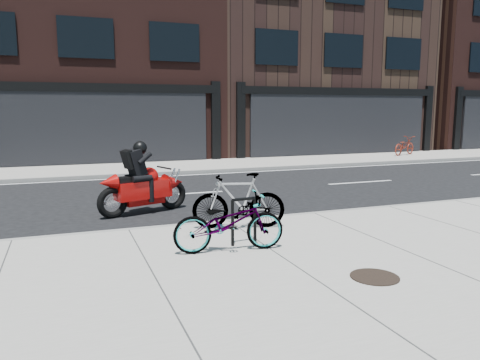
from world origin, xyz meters
name	(u,v)px	position (x,y,z in m)	size (l,w,h in m)	color
ground	(201,208)	(0.00, 0.00, 0.00)	(120.00, 120.00, 0.00)	black
sidewalk_near	(297,271)	(0.00, -5.00, 0.07)	(60.00, 6.00, 0.13)	gray
sidewalk_far	(147,168)	(0.00, 7.75, 0.07)	(60.00, 3.50, 0.13)	gray
building_center	(79,9)	(-2.00, 14.50, 7.25)	(12.00, 10.00, 14.50)	black
building_mideast	(296,42)	(10.00, 14.50, 6.25)	(12.00, 10.00, 12.50)	black
building_east	(455,47)	(22.00, 14.50, 6.50)	(10.00, 10.00, 13.00)	black
bike_rack	(244,217)	(-0.30, -3.65, 0.60)	(0.48, 0.10, 0.80)	black
bicycle_front	(229,222)	(-0.67, -3.92, 0.60)	(0.62, 1.79, 0.94)	gray
bicycle_rear	(239,201)	(0.00, -2.60, 0.66)	(0.50, 1.77, 1.06)	gray
motorcycle	(147,184)	(-1.31, -0.05, 0.68)	(2.18, 0.99, 1.68)	black
bicycle_far	(404,146)	(12.69, 7.92, 0.59)	(0.61, 1.75, 0.92)	maroon
manhole_cover	(375,277)	(0.78, -5.75, 0.14)	(0.66, 0.66, 0.01)	black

